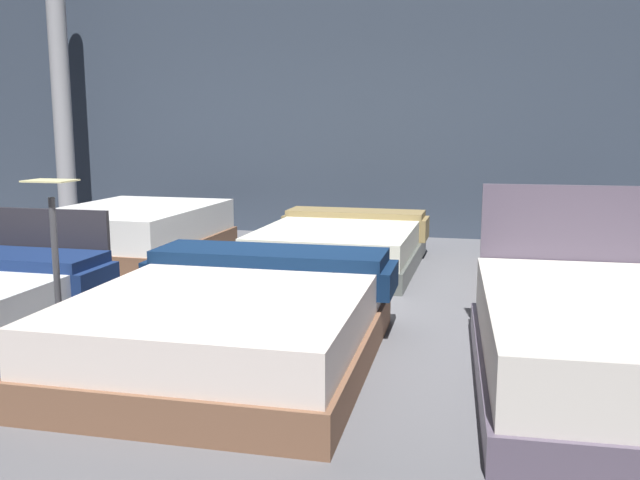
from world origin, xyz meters
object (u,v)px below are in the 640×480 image
(price_sign, at_px, (57,288))
(support_pillar, at_px, (62,100))
(bed_3, at_px, (134,233))
(bed_2, at_px, (634,345))
(bed_5, at_px, (568,257))
(bed_1, at_px, (235,322))
(bed_4, at_px, (341,246))

(price_sign, distance_m, support_pillar, 5.51)
(bed_3, height_order, price_sign, price_sign)
(bed_2, relative_size, bed_5, 1.11)
(bed_1, relative_size, bed_5, 1.10)
(bed_4, distance_m, bed_5, 2.16)
(bed_1, xyz_separation_m, bed_5, (2.22, 2.77, -0.03))
(bed_1, xyz_separation_m, support_pillar, (-4.03, 4.35, 1.50))
(bed_4, distance_m, price_sign, 3.22)
(bed_2, height_order, support_pillar, support_pillar)
(bed_1, distance_m, bed_2, 2.23)
(bed_2, height_order, price_sign, price_sign)
(bed_1, bearing_deg, bed_5, 50.53)
(bed_5, relative_size, price_sign, 1.80)
(support_pillar, bearing_deg, bed_2, -34.57)
(bed_3, height_order, bed_4, bed_3)
(bed_2, relative_size, bed_3, 1.04)
(bed_3, distance_m, bed_4, 2.28)
(bed_2, distance_m, price_sign, 3.35)
(bed_1, relative_size, bed_4, 1.03)
(bed_1, bearing_deg, bed_4, 88.08)
(bed_1, xyz_separation_m, price_sign, (-1.11, -0.13, 0.18))
(bed_1, xyz_separation_m, bed_4, (0.06, 2.87, -0.03))
(bed_2, distance_m, bed_3, 5.26)
(bed_5, xyz_separation_m, price_sign, (-3.33, -2.90, 0.21))
(bed_1, bearing_deg, bed_2, 0.00)
(bed_2, relative_size, price_sign, 2.01)
(bed_5, relative_size, support_pillar, 0.56)
(bed_3, bearing_deg, bed_4, 1.95)
(bed_2, xyz_separation_m, bed_4, (-2.17, 2.84, -0.05))
(bed_3, bearing_deg, price_sign, -68.40)
(bed_2, relative_size, support_pillar, 0.62)
(bed_2, bearing_deg, bed_3, 145.17)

